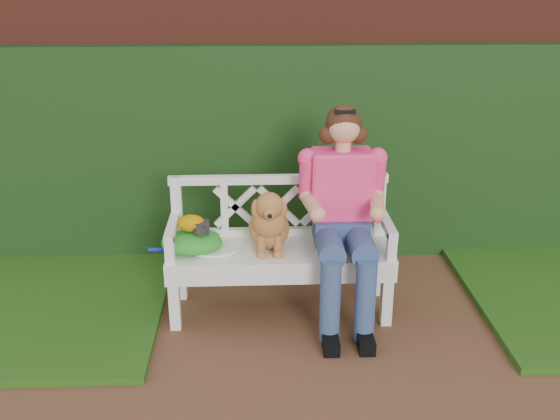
{
  "coord_description": "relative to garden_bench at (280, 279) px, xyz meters",
  "views": [
    {
      "loc": [
        -0.45,
        -3.28,
        2.3
      ],
      "look_at": [
        -0.28,
        0.73,
        0.75
      ],
      "focal_mm": 42.0,
      "sensor_mm": 36.0,
      "label": 1
    }
  ],
  "objects": [
    {
      "name": "brick_wall",
      "position": [
        0.28,
        1.17,
        0.86
      ],
      "size": [
        10.0,
        0.3,
        2.2
      ],
      "primitive_type": "cube",
      "color": "maroon",
      "rests_on": "ground"
    },
    {
      "name": "garden_bench",
      "position": [
        0.0,
        0.0,
        0.0
      ],
      "size": [
        1.58,
        0.61,
        0.48
      ],
      "primitive_type": null,
      "rotation": [
        0.0,
        0.0,
        0.01
      ],
      "color": "white",
      "rests_on": "ground"
    },
    {
      "name": "camera_item",
      "position": [
        -0.52,
        -0.04,
        0.41
      ],
      "size": [
        0.12,
        0.1,
        0.07
      ],
      "primitive_type": "cube",
      "rotation": [
        0.0,
        0.0,
        0.13
      ],
      "color": "#252525",
      "rests_on": "green_bag"
    },
    {
      "name": "dog",
      "position": [
        -0.07,
        -0.02,
        0.46
      ],
      "size": [
        0.4,
        0.47,
        0.44
      ],
      "primitive_type": null,
      "rotation": [
        0.0,
        0.0,
        0.31
      ],
      "color": "#A57D46",
      "rests_on": "garden_bench"
    },
    {
      "name": "ivy_hedge",
      "position": [
        0.28,
        0.95,
        0.61
      ],
      "size": [
        10.0,
        0.18,
        1.7
      ],
      "primitive_type": "cube",
      "color": "#1B3412",
      "rests_on": "ground"
    },
    {
      "name": "seated_woman",
      "position": [
        0.41,
        -0.02,
        0.47
      ],
      "size": [
        0.88,
        0.98,
        1.43
      ],
      "primitive_type": null,
      "rotation": [
        0.0,
        0.0,
        -0.42
      ],
      "color": "#E83246",
      "rests_on": "ground"
    },
    {
      "name": "green_bag",
      "position": [
        -0.59,
        -0.04,
        0.31
      ],
      "size": [
        0.49,
        0.44,
        0.14
      ],
      "primitive_type": null,
      "rotation": [
        0.0,
        0.0,
        0.38
      ],
      "color": "#166D1B",
      "rests_on": "garden_bench"
    },
    {
      "name": "baseball_glove",
      "position": [
        -0.58,
        -0.02,
        0.43
      ],
      "size": [
        0.21,
        0.18,
        0.11
      ],
      "primitive_type": "ellipsoid",
      "rotation": [
        0.0,
        0.0,
        0.28
      ],
      "color": "#BB7800",
      "rests_on": "green_bag"
    },
    {
      "name": "tennis_racket",
      "position": [
        -0.47,
        -0.04,
        0.26
      ],
      "size": [
        0.65,
        0.33,
        0.03
      ],
      "primitive_type": null,
      "rotation": [
        0.0,
        0.0,
        0.12
      ],
      "color": "silver",
      "rests_on": "garden_bench"
    },
    {
      "name": "ground",
      "position": [
        0.28,
        -0.73,
        -0.24
      ],
      "size": [
        60.0,
        60.0,
        0.0
      ],
      "primitive_type": "plane",
      "color": "brown"
    }
  ]
}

